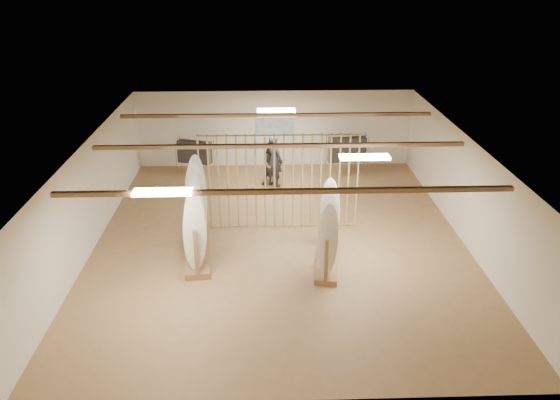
{
  "coord_description": "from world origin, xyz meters",
  "views": [
    {
      "loc": [
        -0.45,
        -13.31,
        7.09
      ],
      "look_at": [
        0.0,
        0.0,
        1.2
      ],
      "focal_mm": 35.0,
      "sensor_mm": 36.0,
      "label": 1
    }
  ],
  "objects_px": {
    "clothing_rack_b": "(347,149)",
    "shopper_a": "(274,157)",
    "rack_right": "(328,240)",
    "clothing_rack_a": "(195,152)",
    "shopper_b": "(272,161)",
    "rack_left": "(197,227)"
  },
  "relations": [
    {
      "from": "clothing_rack_b",
      "to": "shopper_b",
      "type": "bearing_deg",
      "value": -169.82
    },
    {
      "from": "rack_right",
      "to": "clothing_rack_b",
      "type": "distance_m",
      "value": 6.3
    },
    {
      "from": "rack_right",
      "to": "clothing_rack_a",
      "type": "distance_m",
      "value": 7.44
    },
    {
      "from": "rack_left",
      "to": "shopper_b",
      "type": "height_order",
      "value": "rack_left"
    },
    {
      "from": "rack_left",
      "to": "clothing_rack_b",
      "type": "bearing_deg",
      "value": 44.13
    },
    {
      "from": "clothing_rack_a",
      "to": "clothing_rack_b",
      "type": "height_order",
      "value": "clothing_rack_b"
    },
    {
      "from": "shopper_a",
      "to": "shopper_b",
      "type": "height_order",
      "value": "shopper_a"
    },
    {
      "from": "rack_right",
      "to": "shopper_a",
      "type": "relative_size",
      "value": 1.05
    },
    {
      "from": "clothing_rack_b",
      "to": "shopper_a",
      "type": "height_order",
      "value": "shopper_a"
    },
    {
      "from": "clothing_rack_a",
      "to": "clothing_rack_b",
      "type": "xyz_separation_m",
      "value": [
        5.34,
        -0.14,
        0.08
      ]
    },
    {
      "from": "rack_left",
      "to": "clothing_rack_a",
      "type": "bearing_deg",
      "value": 91.63
    },
    {
      "from": "shopper_a",
      "to": "shopper_b",
      "type": "distance_m",
      "value": 0.17
    },
    {
      "from": "clothing_rack_b",
      "to": "shopper_b",
      "type": "height_order",
      "value": "shopper_b"
    },
    {
      "from": "clothing_rack_b",
      "to": "shopper_a",
      "type": "bearing_deg",
      "value": -168.57
    },
    {
      "from": "rack_right",
      "to": "clothing_rack_a",
      "type": "xyz_separation_m",
      "value": [
        -3.98,
        6.28,
        0.22
      ]
    },
    {
      "from": "rack_right",
      "to": "clothing_rack_b",
      "type": "height_order",
      "value": "rack_right"
    },
    {
      "from": "rack_right",
      "to": "clothing_rack_a",
      "type": "relative_size",
      "value": 1.55
    },
    {
      "from": "rack_left",
      "to": "shopper_b",
      "type": "xyz_separation_m",
      "value": [
        2.04,
        4.64,
        0.1
      ]
    },
    {
      "from": "shopper_a",
      "to": "shopper_b",
      "type": "relative_size",
      "value": 1.18
    },
    {
      "from": "rack_left",
      "to": "clothing_rack_b",
      "type": "xyz_separation_m",
      "value": [
        4.69,
        5.43,
        0.22
      ]
    },
    {
      "from": "rack_left",
      "to": "rack_right",
      "type": "relative_size",
      "value": 1.3
    },
    {
      "from": "shopper_b",
      "to": "clothing_rack_a",
      "type": "bearing_deg",
      "value": 160.5
    }
  ]
}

